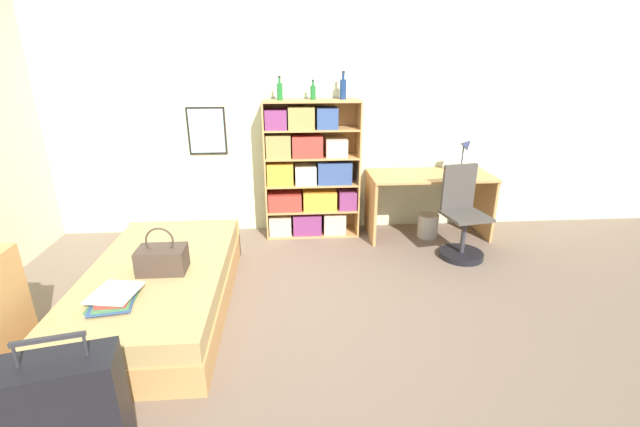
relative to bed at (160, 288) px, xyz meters
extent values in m
plane|color=#756051|center=(0.75, -0.02, -0.20)|extent=(14.00, 14.00, 0.00)
cube|color=beige|center=(0.75, 1.76, 1.10)|extent=(10.00, 0.06, 2.60)
cube|color=black|center=(0.18, 1.72, 1.01)|extent=(0.42, 0.02, 0.53)
cube|color=#99C1D6|center=(0.18, 1.71, 1.01)|extent=(0.38, 0.01, 0.49)
cube|color=tan|center=(0.00, -0.02, -0.08)|extent=(1.10, 2.07, 0.24)
cube|color=tan|center=(0.00, -0.02, 0.12)|extent=(1.07, 2.04, 0.16)
cube|color=tan|center=(0.00, 0.99, 0.00)|extent=(1.10, 0.04, 0.40)
cube|color=#47382D|center=(0.08, -0.09, 0.30)|extent=(0.37, 0.24, 0.20)
torus|color=#47382D|center=(0.08, -0.09, 0.47)|extent=(0.22, 0.02, 0.22)
cube|color=#427A4C|center=(-0.15, -0.54, 0.21)|extent=(0.30, 0.29, 0.01)
cube|color=#334C84|center=(-0.14, -0.55, 0.22)|extent=(0.33, 0.39, 0.01)
cube|color=#427A4C|center=(-0.13, -0.54, 0.23)|extent=(0.29, 0.37, 0.02)
cube|color=#B2382D|center=(-0.12, -0.53, 0.25)|extent=(0.23, 0.34, 0.02)
cube|color=silver|center=(-0.13, -0.52, 0.27)|extent=(0.33, 0.36, 0.01)
cube|color=black|center=(0.02, -1.55, 0.16)|extent=(0.55, 0.35, 0.72)
cylinder|color=#2D2D33|center=(-0.12, -1.58, 0.58)|extent=(0.01, 0.01, 0.12)
cylinder|color=#2D2D33|center=(0.15, -1.52, 0.58)|extent=(0.01, 0.01, 0.12)
cube|color=#2D2D33|center=(0.02, -1.55, 0.64)|extent=(0.30, 0.08, 0.02)
cube|color=tan|center=(0.83, 1.54, 0.58)|extent=(0.02, 0.35, 1.56)
cube|color=tan|center=(1.88, 1.54, 0.58)|extent=(0.02, 0.35, 1.56)
cube|color=tan|center=(1.35, 1.71, 0.58)|extent=(1.07, 0.01, 1.56)
cube|color=tan|center=(1.35, 1.54, -0.19)|extent=(1.03, 0.35, 0.02)
cube|color=tan|center=(1.35, 1.54, 0.11)|extent=(1.03, 0.35, 0.02)
cube|color=tan|center=(1.35, 1.54, 0.43)|extent=(1.03, 0.35, 0.02)
cube|color=tan|center=(1.35, 1.54, 0.74)|extent=(1.03, 0.35, 0.02)
cube|color=tan|center=(1.35, 1.54, 1.05)|extent=(1.03, 0.35, 0.02)
cube|color=tan|center=(1.35, 1.54, 1.35)|extent=(1.03, 0.35, 0.02)
cube|color=beige|center=(0.97, 1.52, -0.07)|extent=(0.25, 0.26, 0.23)
cube|color=#7A336B|center=(1.29, 1.52, -0.06)|extent=(0.33, 0.26, 0.24)
cube|color=beige|center=(1.61, 1.52, -0.06)|extent=(0.25, 0.26, 0.24)
cube|color=#B2382D|center=(1.04, 1.52, 0.22)|extent=(0.38, 0.26, 0.20)
cube|color=gold|center=(1.44, 1.52, 0.23)|extent=(0.38, 0.26, 0.21)
cube|color=#7A336B|center=(1.76, 1.52, 0.23)|extent=(0.20, 0.26, 0.21)
cube|color=gold|center=(0.99, 1.52, 0.56)|extent=(0.29, 0.26, 0.25)
cube|color=silver|center=(1.28, 1.52, 0.54)|extent=(0.23, 0.26, 0.21)
cube|color=#334C84|center=(1.61, 1.52, 0.56)|extent=(0.38, 0.26, 0.25)
cube|color=#99894C|center=(0.98, 1.52, 0.87)|extent=(0.27, 0.26, 0.25)
cube|color=#B2382D|center=(1.30, 1.52, 0.86)|extent=(0.34, 0.26, 0.24)
cube|color=beige|center=(1.63, 1.52, 0.85)|extent=(0.24, 0.26, 0.20)
cube|color=#7A336B|center=(0.96, 1.52, 1.16)|extent=(0.23, 0.26, 0.21)
cube|color=#99894C|center=(1.24, 1.52, 1.18)|extent=(0.28, 0.26, 0.24)
cube|color=#334C84|center=(1.52, 1.52, 1.17)|extent=(0.23, 0.26, 0.22)
cylinder|color=#1E6B2D|center=(1.02, 1.53, 1.45)|extent=(0.06, 0.06, 0.18)
cylinder|color=#1E6B2D|center=(1.02, 1.53, 1.56)|extent=(0.03, 0.03, 0.06)
cylinder|color=#232328|center=(1.02, 1.53, 1.60)|extent=(0.03, 0.03, 0.02)
cylinder|color=#1E6B2D|center=(1.37, 1.56, 1.43)|extent=(0.06, 0.06, 0.15)
cylinder|color=#1E6B2D|center=(1.37, 1.56, 1.53)|extent=(0.02, 0.02, 0.05)
cylinder|color=#232328|center=(1.37, 1.56, 1.56)|extent=(0.03, 0.03, 0.02)
cylinder|color=navy|center=(1.70, 1.59, 1.46)|extent=(0.07, 0.07, 0.21)
cylinder|color=navy|center=(1.70, 1.59, 1.60)|extent=(0.03, 0.03, 0.07)
cylinder|color=#232328|center=(1.70, 1.59, 1.64)|extent=(0.03, 0.03, 0.02)
cube|color=tan|center=(2.69, 1.39, 0.53)|extent=(1.38, 0.63, 0.02)
cube|color=tan|center=(2.02, 1.39, 0.16)|extent=(0.03, 0.59, 0.72)
cube|color=tan|center=(3.37, 1.39, 0.16)|extent=(0.03, 0.59, 0.72)
cylinder|color=navy|center=(3.04, 1.38, 0.55)|extent=(0.13, 0.13, 0.02)
cylinder|color=navy|center=(3.04, 1.38, 0.71)|extent=(0.02, 0.02, 0.31)
cone|color=navy|center=(3.08, 1.38, 0.89)|extent=(0.15, 0.11, 0.15)
cylinder|color=black|center=(2.89, 0.76, -0.17)|extent=(0.45, 0.45, 0.06)
cylinder|color=#333338|center=(2.89, 0.76, 0.03)|extent=(0.05, 0.05, 0.45)
cube|color=#47423D|center=(2.89, 0.76, 0.27)|extent=(0.48, 0.48, 0.03)
cube|color=#47423D|center=(2.86, 0.95, 0.53)|extent=(0.37, 0.10, 0.48)
cylinder|color=#B7B2A8|center=(2.70, 1.33, -0.06)|extent=(0.24, 0.24, 0.27)
camera|label=1|loc=(1.10, -3.20, 1.82)|focal=24.00mm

